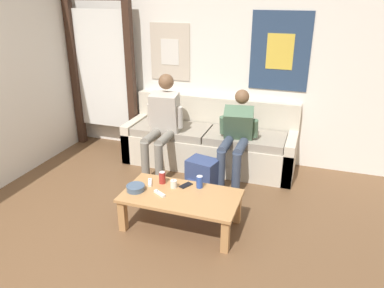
# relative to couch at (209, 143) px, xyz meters

# --- Properties ---
(ground_plane) EXTENTS (18.00, 18.00, 0.00)m
(ground_plane) POSITION_rel_couch_xyz_m (-0.29, -2.42, -0.29)
(ground_plane) COLOR brown
(wall_back) EXTENTS (10.00, 0.07, 2.55)m
(wall_back) POSITION_rel_couch_xyz_m (-0.28, 0.36, 0.98)
(wall_back) COLOR white
(wall_back) RESTS_ON ground_plane
(door_frame) EXTENTS (1.00, 0.10, 2.15)m
(door_frame) POSITION_rel_couch_xyz_m (-1.63, 0.14, 0.91)
(door_frame) COLOR #382319
(door_frame) RESTS_ON ground_plane
(couch) EXTENTS (2.22, 0.72, 0.85)m
(couch) POSITION_rel_couch_xyz_m (0.00, 0.00, 0.00)
(couch) COLOR beige
(couch) RESTS_ON ground_plane
(coffee_table) EXTENTS (1.13, 0.60, 0.35)m
(coffee_table) POSITION_rel_couch_xyz_m (0.15, -1.48, 0.00)
(coffee_table) COLOR #B27F4C
(coffee_table) RESTS_ON ground_plane
(person_seated_adult) EXTENTS (0.47, 0.79, 1.23)m
(person_seated_adult) POSITION_rel_couch_xyz_m (-0.50, -0.40, 0.37)
(person_seated_adult) COLOR gray
(person_seated_adult) RESTS_ON ground_plane
(person_seated_teen) EXTENTS (0.47, 0.85, 1.08)m
(person_seated_teen) POSITION_rel_couch_xyz_m (0.43, -0.37, 0.30)
(person_seated_teen) COLOR #384256
(person_seated_teen) RESTS_ON ground_plane
(backpack) EXTENTS (0.37, 0.33, 0.41)m
(backpack) POSITION_rel_couch_xyz_m (0.15, -0.79, -0.09)
(backpack) COLOR navy
(backpack) RESTS_ON ground_plane
(ceramic_bowl) EXTENTS (0.18, 0.18, 0.06)m
(ceramic_bowl) POSITION_rel_couch_xyz_m (-0.30, -1.55, 0.09)
(ceramic_bowl) COLOR #475B75
(ceramic_bowl) RESTS_ON coffee_table
(pillar_candle) EXTENTS (0.07, 0.07, 0.09)m
(pillar_candle) POSITION_rel_couch_xyz_m (0.03, -1.37, 0.10)
(pillar_candle) COLOR silver
(pillar_candle) RESTS_ON coffee_table
(drink_can_blue) EXTENTS (0.07, 0.07, 0.12)m
(drink_can_blue) POSITION_rel_couch_xyz_m (0.27, -1.29, 0.12)
(drink_can_blue) COLOR #28479E
(drink_can_blue) RESTS_ON coffee_table
(drink_can_red) EXTENTS (0.07, 0.07, 0.12)m
(drink_can_red) POSITION_rel_couch_xyz_m (-0.11, -1.32, 0.12)
(drink_can_red) COLOR maroon
(drink_can_red) RESTS_ON coffee_table
(game_controller_near_left) EXTENTS (0.09, 0.15, 0.03)m
(game_controller_near_left) POSITION_rel_couch_xyz_m (-0.23, -1.37, 0.07)
(game_controller_near_left) COLOR white
(game_controller_near_left) RESTS_ON coffee_table
(game_controller_near_right) EXTENTS (0.14, 0.10, 0.03)m
(game_controller_near_right) POSITION_rel_couch_xyz_m (-0.05, -1.55, 0.07)
(game_controller_near_right) COLOR white
(game_controller_near_right) RESTS_ON coffee_table
(cell_phone) EXTENTS (0.12, 0.15, 0.01)m
(cell_phone) POSITION_rel_couch_xyz_m (0.13, -1.30, 0.06)
(cell_phone) COLOR black
(cell_phone) RESTS_ON coffee_table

